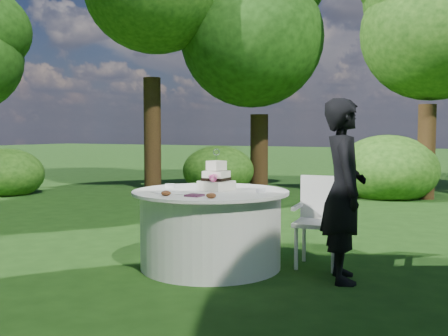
{
  "coord_description": "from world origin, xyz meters",
  "views": [
    {
      "loc": [
        2.48,
        -4.56,
        1.36
      ],
      "look_at": [
        0.15,
        0.0,
        1.0
      ],
      "focal_mm": 42.0,
      "sensor_mm": 36.0,
      "label": 1
    }
  ],
  "objects_px": {
    "napkins": "(195,195)",
    "table": "(211,228)",
    "guest": "(344,190)",
    "chair": "(320,214)",
    "cake": "(216,179)"
  },
  "relations": [
    {
      "from": "napkins",
      "to": "table",
      "type": "distance_m",
      "value": 0.63
    },
    {
      "from": "guest",
      "to": "chair",
      "type": "height_order",
      "value": "guest"
    },
    {
      "from": "cake",
      "to": "table",
      "type": "bearing_deg",
      "value": -147.44
    },
    {
      "from": "napkins",
      "to": "guest",
      "type": "distance_m",
      "value": 1.35
    },
    {
      "from": "napkins",
      "to": "chair",
      "type": "bearing_deg",
      "value": 50.31
    },
    {
      "from": "napkins",
      "to": "cake",
      "type": "bearing_deg",
      "value": 95.15
    },
    {
      "from": "table",
      "to": "cake",
      "type": "bearing_deg",
      "value": 32.56
    },
    {
      "from": "napkins",
      "to": "chair",
      "type": "relative_size",
      "value": 0.15
    },
    {
      "from": "guest",
      "to": "chair",
      "type": "bearing_deg",
      "value": 15.06
    },
    {
      "from": "table",
      "to": "chair",
      "type": "relative_size",
      "value": 1.73
    },
    {
      "from": "table",
      "to": "chair",
      "type": "bearing_deg",
      "value": 30.37
    },
    {
      "from": "guest",
      "to": "cake",
      "type": "distance_m",
      "value": 1.26
    },
    {
      "from": "guest",
      "to": "cake",
      "type": "relative_size",
      "value": 3.98
    },
    {
      "from": "chair",
      "to": "cake",
      "type": "bearing_deg",
      "value": -149.75
    },
    {
      "from": "napkins",
      "to": "table",
      "type": "bearing_deg",
      "value": 101.06
    }
  ]
}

